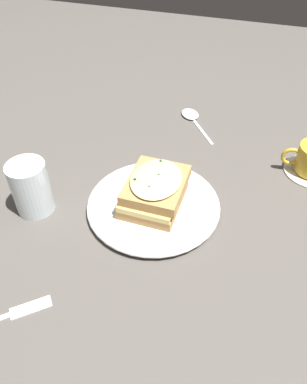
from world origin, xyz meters
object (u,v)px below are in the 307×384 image
at_px(water_glass, 31,188).
at_px(fork, 10,314).
at_px(spoon, 191,116).
at_px(dinner_plate, 154,205).
at_px(sandwich, 155,190).

relative_size(water_glass, fork, 0.79).
xyz_separation_m(fork, spoon, (-0.14, -0.67, 0.00)).
bearing_deg(water_glass, fork, 110.79).
xyz_separation_m(water_glass, fork, (-0.09, 0.23, -0.05)).
relative_size(dinner_plate, sandwich, 1.92).
bearing_deg(fork, water_glass, 160.10).
bearing_deg(spoon, sandwich, -124.81).
bearing_deg(dinner_plate, sandwich, -128.39).
bearing_deg(fork, sandwich, 113.18).
xyz_separation_m(sandwich, fork, (0.15, 0.30, -0.05)).
relative_size(dinner_plate, water_glass, 2.42).
bearing_deg(sandwich, dinner_plate, 51.61).
relative_size(sandwich, spoon, 0.90).
distance_m(sandwich, water_glass, 0.24).
bearing_deg(spoon, water_glass, -153.29).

